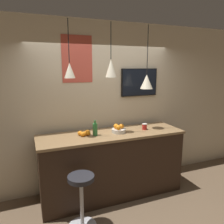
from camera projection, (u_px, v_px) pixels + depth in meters
name	position (u px, v px, depth m)	size (l,w,h in m)	color
ground_plane	(128.00, 216.00, 3.19)	(14.00, 14.00, 0.00)	brown
back_wall	(102.00, 106.00, 3.89)	(8.00, 0.06, 2.90)	beige
service_counter	(112.00, 164.00, 3.65)	(2.37, 0.70, 1.08)	black
bar_stool	(81.00, 193.00, 2.87)	(0.39, 0.39, 0.75)	#B7B7BC
fruit_bowl	(119.00, 129.00, 3.56)	(0.23, 0.23, 0.15)	beige
orange_pile	(85.00, 133.00, 3.40)	(0.20, 0.14, 0.08)	orange
juice_bottle	(95.00, 129.00, 3.40)	(0.08, 0.08, 0.24)	#286B33
spread_jar	(144.00, 127.00, 3.73)	(0.08, 0.08, 0.10)	red
pendant_lamp_left	(70.00, 70.00, 3.15)	(0.16, 0.16, 0.83)	black
pendant_lamp_middle	(111.00, 68.00, 3.37)	(0.17, 0.17, 0.82)	black
pendant_lamp_right	(147.00, 81.00, 3.65)	(0.21, 0.21, 1.03)	black
mounted_tv	(139.00, 82.00, 4.01)	(0.71, 0.04, 0.50)	black
wall_poster	(77.00, 59.00, 3.53)	(0.50, 0.01, 0.75)	#C64C3D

